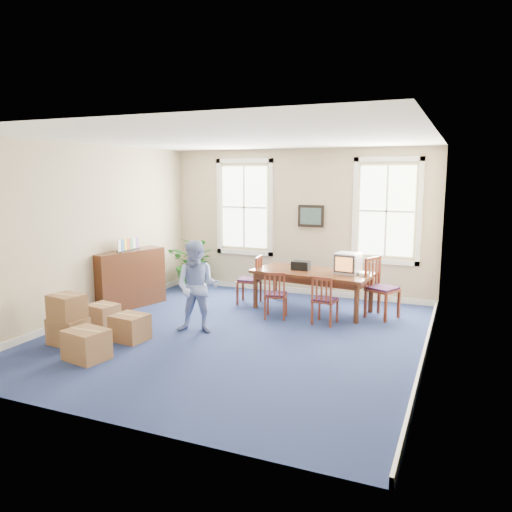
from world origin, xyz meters
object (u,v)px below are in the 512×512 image
at_px(cardboard_boxes, 83,318).
at_px(crt_tv, 348,263).
at_px(man, 197,287).
at_px(chair_near_left, 276,294).
at_px(credenza, 129,278).
at_px(potted_plant, 194,263).
at_px(conference_table, 312,291).

bearing_deg(cardboard_boxes, crt_tv, 44.33).
relative_size(crt_tv, man, 0.30).
distance_m(chair_near_left, credenza, 3.03).
bearing_deg(man, credenza, 143.30).
relative_size(man, potted_plant, 1.27).
height_order(credenza, potted_plant, potted_plant).
relative_size(credenza, cardboard_boxes, 1.04).
relative_size(conference_table, man, 1.47).
bearing_deg(man, chair_near_left, 42.06).
bearing_deg(cardboard_boxes, credenza, 108.48).
xyz_separation_m(conference_table, potted_plant, (-3.05, 0.68, 0.22)).
height_order(man, credenza, man).
distance_m(credenza, potted_plant, 1.92).
relative_size(chair_near_left, potted_plant, 0.73).
bearing_deg(credenza, crt_tv, 32.46).
bearing_deg(potted_plant, crt_tv, -9.58).
bearing_deg(crt_tv, credenza, -155.31).
bearing_deg(crt_tv, potted_plant, 178.37).
bearing_deg(potted_plant, cardboard_boxes, -85.90).
xyz_separation_m(man, cardboard_boxes, (-1.38, -1.21, -0.36)).
bearing_deg(man, conference_table, 43.39).
distance_m(potted_plant, cardboard_boxes, 4.00).
distance_m(chair_near_left, man, 1.64).
distance_m(conference_table, chair_near_left, 0.91).
relative_size(conference_table, credenza, 1.50).
xyz_separation_m(chair_near_left, potted_plant, (-2.58, 1.46, 0.17)).
height_order(chair_near_left, man, man).
height_order(man, cardboard_boxes, man).
relative_size(crt_tv, credenza, 0.31).
height_order(crt_tv, potted_plant, potted_plant).
xyz_separation_m(credenza, potted_plant, (0.42, 1.88, 0.01)).
height_order(conference_table, potted_plant, potted_plant).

